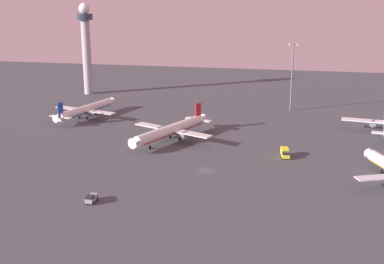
{
  "coord_description": "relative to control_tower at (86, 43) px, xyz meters",
  "views": [
    {
      "loc": [
        26.03,
        -144.4,
        53.41
      ],
      "look_at": [
        -9.83,
        27.91,
        4.0
      ],
      "focal_mm": 47.88,
      "sensor_mm": 36.0,
      "label": 1
    }
  ],
  "objects": [
    {
      "name": "cargo_loader",
      "position": [
        56.97,
        -133.98,
        -25.4
      ],
      "size": [
        2.1,
        4.19,
        2.25
      ],
      "rotation": [
        0.0,
        0.0,
        3.12
      ],
      "color": "gray",
      "rests_on": "ground"
    },
    {
      "name": "apron_light_central",
      "position": [
        105.05,
        -17.62,
        -9.58
      ],
      "size": [
        4.8,
        0.9,
        30.2
      ],
      "color": "slate",
      "rests_on": "ground"
    },
    {
      "name": "catering_truck",
      "position": [
        104.78,
        -86.44,
        -25.0
      ],
      "size": [
        3.29,
        5.97,
        3.05
      ],
      "rotation": [
        0.0,
        0.0,
        3.31
      ],
      "color": "yellow",
      "rests_on": "ground"
    },
    {
      "name": "control_tower",
      "position": [
        0.0,
        0.0,
        0.0
      ],
      "size": [
        8.0,
        8.0,
        46.53
      ],
      "color": "#A8A8B2",
      "rests_on": "ground"
    },
    {
      "name": "airplane_taxiway_distant",
      "position": [
        63.76,
        -75.46,
        -22.49
      ],
      "size": [
        31.57,
        39.98,
        10.82
      ],
      "rotation": [
        0.0,
        0.0,
        2.73
      ],
      "color": "silver",
      "rests_on": "ground"
    },
    {
      "name": "airplane_near_gate",
      "position": [
        19.65,
        -50.0,
        -22.89
      ],
      "size": [
        29.4,
        37.45,
        9.77
      ],
      "rotation": [
        0.0,
        0.0,
        -0.27
      ],
      "color": "silver",
      "rests_on": "ground"
    },
    {
      "name": "ground_plane",
      "position": [
        81.4,
        -104.33,
        -26.58
      ],
      "size": [
        416.0,
        416.0,
        0.0
      ],
      "primitive_type": "plane",
      "color": "#424449"
    }
  ]
}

